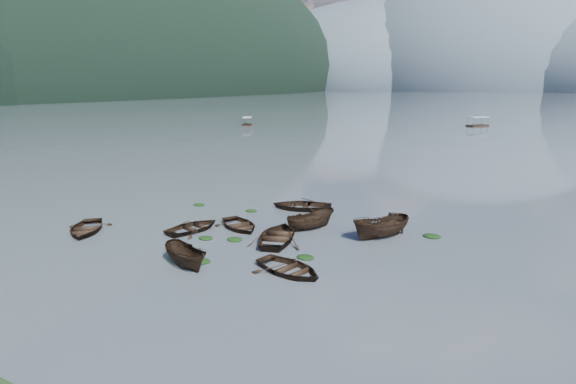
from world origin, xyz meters
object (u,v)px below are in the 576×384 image
at_px(rowboat_3, 278,240).
at_px(pontoon_centre, 477,126).
at_px(rowboat_0, 86,232).
at_px(pontoon_left, 248,126).

distance_m(rowboat_3, pontoon_centre, 97.93).
xyz_separation_m(rowboat_0, pontoon_centre, (17.64, 102.58, 0.00)).
height_order(pontoon_left, pontoon_centre, pontoon_centre).
bearing_deg(pontoon_centre, rowboat_0, -63.40).
xyz_separation_m(pontoon_left, pontoon_centre, (52.80, 24.70, 0.00)).
height_order(rowboat_3, pontoon_left, pontoon_left).
xyz_separation_m(rowboat_3, pontoon_centre, (4.54, 97.83, 0.00)).
distance_m(rowboat_3, pontoon_left, 87.62).
bearing_deg(rowboat_3, pontoon_left, -72.57).
relative_size(rowboat_0, pontoon_centre, 0.76).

